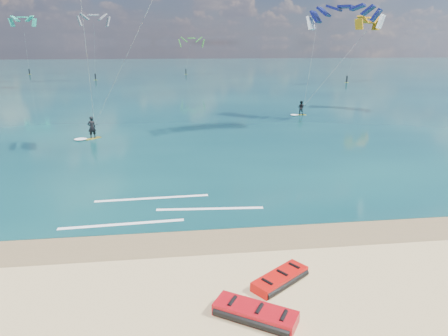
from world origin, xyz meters
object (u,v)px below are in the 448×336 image
Objects in this scene: packed_kite_left at (280,283)px; kitesurfer_main at (108,16)px; kitesurfer_far at (326,51)px; packed_kite_mid at (255,318)px.

kitesurfer_main is (-8.00, 19.91, 9.91)m from packed_kite_left.
packed_kite_left is at bearing -112.58° from kitesurfer_main.
kitesurfer_main reaches higher than kitesurfer_far.
kitesurfer_main is (-6.76, 21.67, 9.91)m from packed_kite_mid.
packed_kite_mid is at bearing -161.10° from packed_kite_left.
packed_kite_left is 2.15m from packed_kite_mid.
packed_kite_mid is at bearing -117.14° from kitesurfer_main.
kitesurfer_far is at bearing 98.88° from packed_kite_mid.
packed_kite_left is 23.64m from kitesurfer_main.
packed_kite_left is 0.13× the size of kitesurfer_main.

